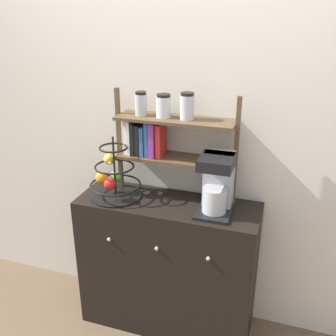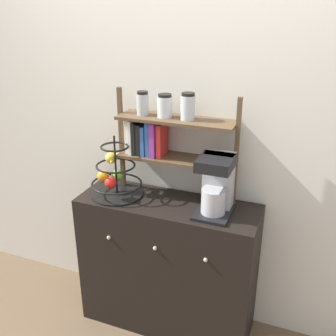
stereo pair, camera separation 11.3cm
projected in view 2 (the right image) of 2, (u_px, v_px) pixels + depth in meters
wall_back at (182, 129)px, 2.40m from camera, size 7.00×0.05×2.60m
sideboard at (168, 265)px, 2.52m from camera, size 1.10×0.40×0.90m
coffee_maker at (216, 184)px, 2.19m from camera, size 0.20×0.26×0.34m
fruit_stand at (114, 176)px, 2.41m from camera, size 0.32×0.32×0.39m
shelf_hutch at (162, 133)px, 2.32m from camera, size 0.75×0.20×0.65m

